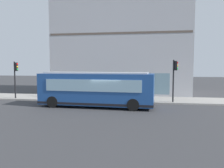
{
  "coord_description": "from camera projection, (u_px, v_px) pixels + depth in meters",
  "views": [
    {
      "loc": [
        -18.55,
        -3.32,
        3.58
      ],
      "look_at": [
        2.78,
        0.07,
        1.84
      ],
      "focal_mm": 35.3,
      "sensor_mm": 36.0,
      "label": 1
    }
  ],
  "objects": [
    {
      "name": "building_corner",
      "position": [
        123.0,
        43.0,
        29.82
      ],
      "size": [
        9.35,
        16.77,
        13.43
      ],
      "color": "#A8A8AD",
      "rests_on": "ground"
    },
    {
      "name": "city_bus_nearside",
      "position": [
        96.0,
        89.0,
        19.38
      ],
      "size": [
        3.06,
        10.16,
        3.07
      ],
      "color": "#1E478C",
      "rests_on": "ground"
    },
    {
      "name": "pedestrian_near_building_entrance",
      "position": [
        116.0,
        89.0,
        24.04
      ],
      "size": [
        0.32,
        0.32,
        1.64
      ],
      "color": "#8C3F8C",
      "rests_on": "sidewalk_curb"
    },
    {
      "name": "traffic_light_near_corner",
      "position": [
        175.0,
        73.0,
        20.95
      ],
      "size": [
        0.32,
        0.49,
        4.04
      ],
      "color": "black",
      "rests_on": "sidewalk_curb"
    },
    {
      "name": "sidewalk_curb",
      "position": [
        115.0,
        99.0,
        23.7
      ],
      "size": [
        4.22,
        40.0,
        0.15
      ],
      "primitive_type": "cube",
      "color": "#9E9991",
      "rests_on": "ground"
    },
    {
      "name": "pedestrian_by_light_pole",
      "position": [
        45.0,
        88.0,
        24.87
      ],
      "size": [
        0.32,
        0.32,
        1.63
      ],
      "color": "#8C3F8C",
      "rests_on": "sidewalk_curb"
    },
    {
      "name": "pedestrian_near_hydrant",
      "position": [
        76.0,
        90.0,
        23.83
      ],
      "size": [
        0.32,
        0.32,
        1.57
      ],
      "color": "#3F8C4C",
      "rests_on": "sidewalk_curb"
    },
    {
      "name": "fire_hydrant",
      "position": [
        108.0,
        94.0,
        24.4
      ],
      "size": [
        0.35,
        0.35,
        0.74
      ],
      "color": "red",
      "rests_on": "sidewalk_curb"
    },
    {
      "name": "newspaper_vending_box",
      "position": [
        109.0,
        96.0,
        22.36
      ],
      "size": [
        0.44,
        0.42,
        0.9
      ],
      "color": "#BF3F19",
      "rests_on": "sidewalk_curb"
    },
    {
      "name": "pedestrian_walking_along_curb",
      "position": [
        133.0,
        88.0,
        24.5
      ],
      "size": [
        0.32,
        0.32,
        1.77
      ],
      "color": "#3F8C4C",
      "rests_on": "sidewalk_curb"
    },
    {
      "name": "ground",
      "position": [
        108.0,
        108.0,
        19.07
      ],
      "size": [
        120.0,
        120.0,
        0.0
      ],
      "primitive_type": "plane",
      "color": "#38383A"
    },
    {
      "name": "traffic_light_down_block",
      "position": [
        16.0,
        73.0,
        23.57
      ],
      "size": [
        0.32,
        0.49,
        3.94
      ],
      "color": "black",
      "rests_on": "sidewalk_curb"
    }
  ]
}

